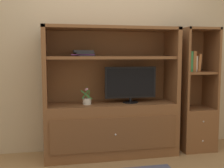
% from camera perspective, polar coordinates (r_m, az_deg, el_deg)
% --- Properties ---
extents(ground_plane, '(8.00, 8.00, 0.00)m').
position_cam_1_polar(ground_plane, '(3.37, 1.25, -16.53)').
color(ground_plane, '#99754C').
extents(painted_rear_wall, '(6.00, 0.10, 2.80)m').
position_cam_1_polar(painted_rear_wall, '(3.84, -1.21, 7.65)').
color(painted_rear_wall, tan).
rests_on(painted_rear_wall, ground_plane).
extents(media_console, '(1.68, 0.51, 1.63)m').
position_cam_1_polar(media_console, '(3.59, -0.18, -6.43)').
color(media_console, brown).
rests_on(media_console, ground_plane).
extents(tv_monitor, '(0.67, 0.20, 0.46)m').
position_cam_1_polar(tv_monitor, '(3.56, 3.84, 0.07)').
color(tv_monitor, black).
rests_on(tv_monitor, media_console).
extents(potted_plant, '(0.14, 0.12, 0.23)m').
position_cam_1_polar(potted_plant, '(3.46, -5.16, -3.40)').
color(potted_plant, beige).
rests_on(potted_plant, media_console).
extents(magazine_stack, '(0.30, 0.36, 0.07)m').
position_cam_1_polar(magazine_stack, '(3.45, -5.84, 6.31)').
color(magazine_stack, black).
rests_on(magazine_stack, media_console).
extents(bookshelf_tall, '(0.46, 0.44, 1.64)m').
position_cam_1_polar(bookshelf_tall, '(3.99, 16.66, -5.07)').
color(bookshelf_tall, brown).
rests_on(bookshelf_tall, ground_plane).
extents(upright_book_row, '(0.20, 0.16, 0.27)m').
position_cam_1_polar(upright_book_row, '(3.87, 16.09, 4.27)').
color(upright_book_row, gold).
rests_on(upright_book_row, bookshelf_tall).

